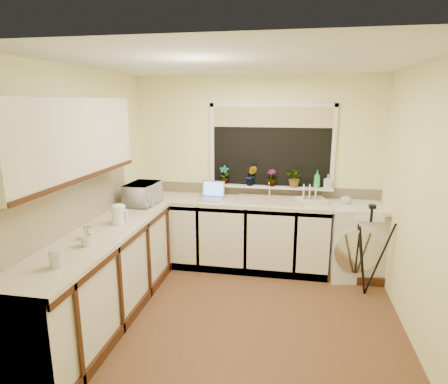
% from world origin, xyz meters
% --- Properties ---
extents(floor, '(3.20, 3.20, 0.00)m').
position_xyz_m(floor, '(0.00, 0.00, 0.00)').
color(floor, brown).
rests_on(floor, ground).
extents(ceiling, '(3.20, 3.20, 0.00)m').
position_xyz_m(ceiling, '(0.00, 0.00, 2.45)').
color(ceiling, white).
rests_on(ceiling, ground).
extents(wall_back, '(3.20, 0.00, 3.20)m').
position_xyz_m(wall_back, '(0.00, 1.50, 1.23)').
color(wall_back, '#FBF7A7').
rests_on(wall_back, ground).
extents(wall_front, '(3.20, 0.00, 3.20)m').
position_xyz_m(wall_front, '(0.00, -1.50, 1.23)').
color(wall_front, '#FBF7A7').
rests_on(wall_front, ground).
extents(wall_left, '(0.00, 3.00, 3.00)m').
position_xyz_m(wall_left, '(-1.60, 0.00, 1.23)').
color(wall_left, '#FBF7A7').
rests_on(wall_left, ground).
extents(wall_right, '(0.00, 3.00, 3.00)m').
position_xyz_m(wall_right, '(1.60, 0.00, 1.23)').
color(wall_right, '#FBF7A7').
rests_on(wall_right, ground).
extents(base_cabinet_back, '(2.55, 0.60, 0.86)m').
position_xyz_m(base_cabinet_back, '(-0.33, 1.20, 0.43)').
color(base_cabinet_back, silver).
rests_on(base_cabinet_back, floor).
extents(base_cabinet_left, '(0.54, 2.40, 0.86)m').
position_xyz_m(base_cabinet_left, '(-1.30, -0.30, 0.43)').
color(base_cabinet_left, silver).
rests_on(base_cabinet_left, floor).
extents(worktop_back, '(3.20, 0.60, 0.04)m').
position_xyz_m(worktop_back, '(0.00, 1.20, 0.88)').
color(worktop_back, beige).
rests_on(worktop_back, base_cabinet_back).
extents(worktop_left, '(0.60, 2.40, 0.04)m').
position_xyz_m(worktop_left, '(-1.30, -0.30, 0.88)').
color(worktop_left, beige).
rests_on(worktop_left, base_cabinet_left).
extents(upper_cabinet, '(0.28, 1.90, 0.70)m').
position_xyz_m(upper_cabinet, '(-1.44, -0.45, 1.80)').
color(upper_cabinet, silver).
rests_on(upper_cabinet, wall_left).
extents(splashback_left, '(0.02, 2.40, 0.45)m').
position_xyz_m(splashback_left, '(-1.59, -0.30, 1.12)').
color(splashback_left, beige).
rests_on(splashback_left, wall_left).
extents(splashback_back, '(3.20, 0.02, 0.14)m').
position_xyz_m(splashback_back, '(0.00, 1.49, 0.97)').
color(splashback_back, beige).
rests_on(splashback_back, wall_back).
extents(window_glass, '(1.50, 0.02, 1.00)m').
position_xyz_m(window_glass, '(0.20, 1.49, 1.55)').
color(window_glass, black).
rests_on(window_glass, wall_back).
extents(window_blind, '(1.50, 0.02, 0.25)m').
position_xyz_m(window_blind, '(0.20, 1.46, 1.92)').
color(window_blind, tan).
rests_on(window_blind, wall_back).
extents(windowsill, '(1.60, 0.14, 0.03)m').
position_xyz_m(windowsill, '(0.20, 1.43, 1.04)').
color(windowsill, white).
rests_on(windowsill, wall_back).
extents(sink, '(0.82, 0.46, 0.03)m').
position_xyz_m(sink, '(0.20, 1.20, 0.91)').
color(sink, tan).
rests_on(sink, worktop_back).
extents(faucet, '(0.03, 0.03, 0.24)m').
position_xyz_m(faucet, '(0.20, 1.38, 1.02)').
color(faucet, silver).
rests_on(faucet, worktop_back).
extents(washing_machine, '(0.73, 0.71, 0.90)m').
position_xyz_m(washing_machine, '(1.26, 1.21, 0.45)').
color(washing_machine, silver).
rests_on(washing_machine, floor).
extents(laptop, '(0.32, 0.28, 0.22)m').
position_xyz_m(laptop, '(-0.52, 1.19, 0.96)').
color(laptop, '#9D9CA3').
rests_on(laptop, worktop_back).
extents(kettle, '(0.14, 0.14, 0.19)m').
position_xyz_m(kettle, '(-1.24, 0.00, 0.99)').
color(kettle, white).
rests_on(kettle, worktop_left).
extents(dish_rack, '(0.42, 0.36, 0.05)m').
position_xyz_m(dish_rack, '(0.72, 1.22, 0.93)').
color(dish_rack, beige).
rests_on(dish_rack, worktop_back).
extents(tripod, '(0.54, 0.54, 1.04)m').
position_xyz_m(tripod, '(1.34, 0.70, 0.52)').
color(tripod, black).
rests_on(tripod, floor).
extents(glass_jug, '(0.10, 0.10, 0.14)m').
position_xyz_m(glass_jug, '(-1.24, -1.06, 0.97)').
color(glass_jug, silver).
rests_on(glass_jug, worktop_left).
extents(steel_jar, '(0.08, 0.08, 0.11)m').
position_xyz_m(steel_jar, '(-1.32, -0.44, 0.96)').
color(steel_jar, silver).
rests_on(steel_jar, worktop_left).
extents(microwave, '(0.35, 0.49, 0.26)m').
position_xyz_m(microwave, '(-1.29, 0.77, 1.03)').
color(microwave, white).
rests_on(microwave, worktop_left).
extents(plant_a, '(0.14, 0.10, 0.25)m').
position_xyz_m(plant_a, '(-0.40, 1.42, 1.17)').
color(plant_a, '#999999').
rests_on(plant_a, windowsill).
extents(plant_b, '(0.16, 0.13, 0.27)m').
position_xyz_m(plant_b, '(-0.04, 1.39, 1.18)').
color(plant_b, '#999999').
rests_on(plant_b, windowsill).
extents(plant_c, '(0.14, 0.14, 0.22)m').
position_xyz_m(plant_c, '(0.22, 1.41, 1.16)').
color(plant_c, '#999999').
rests_on(plant_c, windowsill).
extents(plant_d, '(0.27, 0.25, 0.24)m').
position_xyz_m(plant_d, '(0.52, 1.40, 1.17)').
color(plant_d, '#999999').
rests_on(plant_d, windowsill).
extents(soap_bottle_green, '(0.09, 0.10, 0.22)m').
position_xyz_m(soap_bottle_green, '(0.79, 1.43, 1.16)').
color(soap_bottle_green, green).
rests_on(soap_bottle_green, windowsill).
extents(soap_bottle_clear, '(0.10, 0.10, 0.17)m').
position_xyz_m(soap_bottle_clear, '(0.93, 1.42, 1.14)').
color(soap_bottle_clear, '#999999').
rests_on(soap_bottle_clear, windowsill).
extents(cup_back, '(0.12, 0.12, 0.09)m').
position_xyz_m(cup_back, '(1.14, 1.25, 0.95)').
color(cup_back, beige).
rests_on(cup_back, worktop_back).
extents(cup_left, '(0.11, 0.11, 0.10)m').
position_xyz_m(cup_left, '(-1.24, -0.62, 0.95)').
color(cup_left, beige).
rests_on(cup_left, worktop_left).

